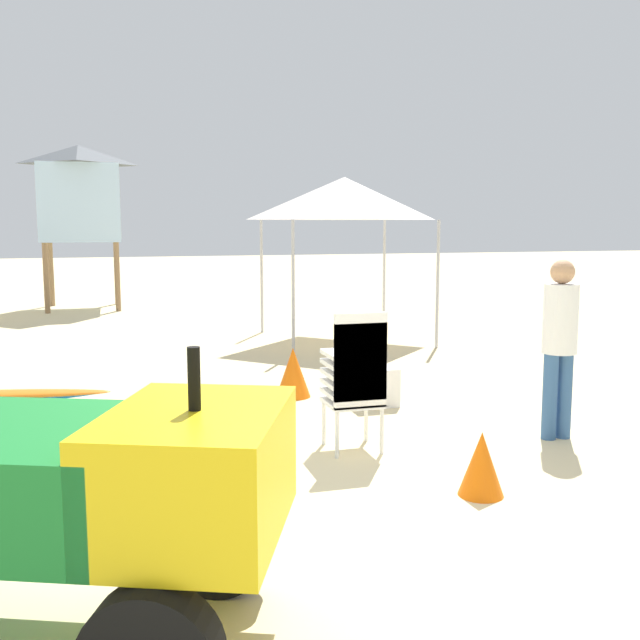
# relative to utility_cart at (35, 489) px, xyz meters

# --- Properties ---
(ground) EXTENTS (80.00, 80.00, 0.00)m
(ground) POSITION_rel_utility_cart_xyz_m (2.05, 1.26, -0.78)
(ground) COLOR beige
(utility_cart) EXTENTS (2.81, 2.09, 1.50)m
(utility_cart) POSITION_rel_utility_cart_xyz_m (0.00, 0.00, 0.00)
(utility_cart) COLOR #197A2D
(utility_cart) RESTS_ON ground
(stacked_plastic_chairs) EXTENTS (0.48, 0.48, 1.29)m
(stacked_plastic_chairs) POSITION_rel_utility_cart_xyz_m (2.47, 2.41, -0.04)
(stacked_plastic_chairs) COLOR white
(stacked_plastic_chairs) RESTS_ON ground
(lifeguard_near_left) EXTENTS (0.32, 0.32, 1.72)m
(lifeguard_near_left) POSITION_rel_utility_cart_xyz_m (4.47, 2.29, 0.21)
(lifeguard_near_left) COLOR #33598C
(lifeguard_near_left) RESTS_ON ground
(popup_canopy) EXTENTS (2.50, 2.50, 2.84)m
(popup_canopy) POSITION_rel_utility_cart_xyz_m (4.34, 8.55, 1.68)
(popup_canopy) COLOR #B2B2B7
(popup_canopy) RESTS_ON ground
(lifeguard_tower) EXTENTS (1.98, 1.98, 3.86)m
(lifeguard_tower) POSITION_rel_utility_cart_xyz_m (-0.23, 14.76, 1.96)
(lifeguard_tower) COLOR olive
(lifeguard_tower) RESTS_ON ground
(traffic_cone_near) EXTENTS (0.35, 0.35, 0.50)m
(traffic_cone_near) POSITION_rel_utility_cart_xyz_m (3.05, 1.15, -0.54)
(traffic_cone_near) COLOR orange
(traffic_cone_near) RESTS_ON ground
(traffic_cone_far) EXTENTS (0.42, 0.42, 0.59)m
(traffic_cone_far) POSITION_rel_utility_cart_xyz_m (2.44, 4.63, -0.49)
(traffic_cone_far) COLOR orange
(traffic_cone_far) RESTS_ON ground
(cooler_box) EXTENTS (0.44, 0.35, 0.43)m
(cooler_box) POSITION_rel_utility_cart_xyz_m (3.26, 3.97, -0.57)
(cooler_box) COLOR white
(cooler_box) RESTS_ON ground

